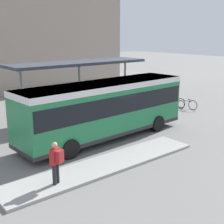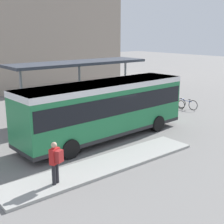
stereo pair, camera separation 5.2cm
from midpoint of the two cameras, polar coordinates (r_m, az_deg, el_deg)
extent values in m
plane|color=slate|center=(17.44, -1.20, -4.71)|extent=(120.00, 120.00, 0.00)
cube|color=#9E9E99|center=(13.85, -1.12, -9.65)|extent=(9.54, 1.80, 0.12)
cube|color=#237A47|center=(16.95, -1.23, 0.82)|extent=(10.14, 2.88, 2.76)
cube|color=white|center=(16.71, -1.25, 4.92)|extent=(10.16, 2.90, 0.30)
cube|color=black|center=(16.88, -1.24, 1.91)|extent=(9.94, 2.90, 0.97)
cube|color=black|center=(20.42, 9.52, 3.89)|extent=(0.18, 2.22, 1.06)
cube|color=#28282B|center=(17.30, -1.21, -3.31)|extent=(10.15, 2.89, 0.20)
cylinder|color=black|center=(20.14, 3.38, -0.72)|extent=(0.95, 0.32, 0.94)
cylinder|color=black|center=(18.64, 8.43, -2.09)|extent=(0.95, 0.32, 0.94)
cylinder|color=black|center=(16.51, -12.13, -4.44)|extent=(0.95, 0.32, 0.94)
cylinder|color=black|center=(14.64, -7.57, -6.69)|extent=(0.95, 0.32, 0.94)
cylinder|color=#232328|center=(12.10, -10.45, -11.18)|extent=(0.15, 0.15, 0.81)
cylinder|color=#232328|center=(12.23, -9.93, -10.87)|extent=(0.15, 0.15, 0.81)
cube|color=#B21E1E|center=(11.88, -10.34, -7.93)|extent=(0.46, 0.37, 0.61)
cube|color=maroon|center=(11.75, -9.53, -7.98)|extent=(0.36, 0.31, 0.46)
sphere|color=tan|center=(11.72, -10.44, -5.95)|extent=(0.22, 0.22, 0.22)
torus|color=black|center=(24.81, 12.61, 1.61)|extent=(0.13, 0.76, 0.76)
torus|color=black|center=(24.29, 14.66, 1.22)|extent=(0.13, 0.76, 0.76)
cylinder|color=#2847AD|center=(24.49, 13.66, 1.98)|extent=(0.12, 0.81, 0.04)
cylinder|color=#2847AD|center=(24.41, 14.02, 1.77)|extent=(0.04, 0.04, 0.37)
cube|color=black|center=(24.37, 14.05, 2.20)|extent=(0.09, 0.19, 0.04)
cylinder|color=#2847AD|center=(24.68, 12.85, 2.34)|extent=(0.48, 0.08, 0.03)
torus|color=black|center=(24.96, 10.83, 1.68)|extent=(0.10, 0.68, 0.68)
torus|color=black|center=(24.45, 12.57, 1.33)|extent=(0.10, 0.68, 0.68)
cylinder|color=gold|center=(24.65, 11.72, 2.01)|extent=(0.09, 0.72, 0.04)
cylinder|color=gold|center=(24.57, 12.03, 1.82)|extent=(0.04, 0.04, 0.33)
cube|color=black|center=(24.54, 12.05, 2.20)|extent=(0.08, 0.18, 0.04)
cylinder|color=gold|center=(24.84, 11.03, 2.32)|extent=(0.48, 0.07, 0.03)
torus|color=black|center=(25.62, 9.89, 2.06)|extent=(0.06, 0.70, 0.70)
torus|color=black|center=(25.02, 11.49, 1.70)|extent=(0.06, 0.70, 0.70)
cylinder|color=red|center=(25.27, 10.70, 2.39)|extent=(0.05, 0.73, 0.04)
cylinder|color=red|center=(25.17, 10.99, 2.19)|extent=(0.04, 0.04, 0.34)
cube|color=black|center=(25.14, 11.00, 2.57)|extent=(0.07, 0.18, 0.04)
cylinder|color=red|center=(25.49, 10.07, 2.70)|extent=(0.48, 0.04, 0.03)
cube|color=#383D47|center=(21.13, -5.98, 8.94)|extent=(9.73, 2.64, 0.18)
cylinder|color=gray|center=(19.48, -16.06, 2.31)|extent=(0.16, 0.16, 3.64)
cylinder|color=gray|center=(23.87, 2.49, 4.99)|extent=(0.16, 0.16, 3.64)
cylinder|color=gray|center=(21.39, -5.85, 3.83)|extent=(0.16, 0.16, 3.64)
cylinder|color=slate|center=(22.28, 5.37, 0.13)|extent=(0.88, 0.88, 0.50)
sphere|color=#235B28|center=(22.13, 5.41, 1.70)|extent=(1.01, 1.01, 1.01)
cylinder|color=slate|center=(17.59, -11.62, -3.75)|extent=(0.80, 0.80, 0.64)
sphere|color=#286B2D|center=(17.40, -11.73, -1.67)|extent=(0.92, 0.92, 0.92)
camera|label=1|loc=(0.03, -89.91, 0.02)|focal=50.00mm
camera|label=2|loc=(0.03, 90.09, -0.02)|focal=50.00mm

